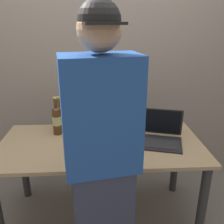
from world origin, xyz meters
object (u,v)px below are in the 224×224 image
object	(u,v)px
person_figure	(101,164)
beer_bottle_green	(60,117)
beer_bottle_dark	(57,120)
laptop	(159,135)

from	to	relation	value
person_figure	beer_bottle_green	bearing A→B (deg)	112.24
beer_bottle_green	person_figure	size ratio (longest dim) A/B	0.17
beer_bottle_green	beer_bottle_dark	bearing A→B (deg)	-95.93
beer_bottle_green	laptop	bearing A→B (deg)	-19.32
beer_bottle_green	beer_bottle_dark	distance (m)	0.11
laptop	beer_bottle_green	distance (m)	0.85
laptop	person_figure	world-z (taller)	person_figure
beer_bottle_green	beer_bottle_dark	world-z (taller)	beer_bottle_dark
beer_bottle_dark	person_figure	size ratio (longest dim) A/B	0.19
laptop	beer_bottle_dark	bearing A→B (deg)	167.73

